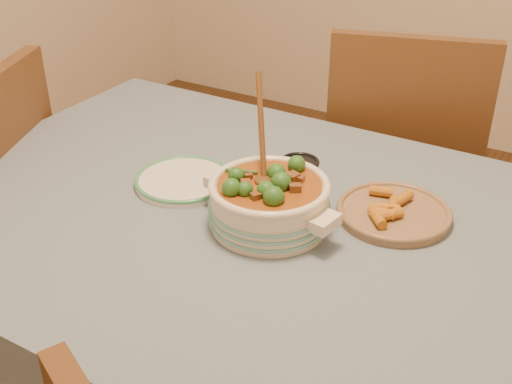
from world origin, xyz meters
TOP-DOWN VIEW (x-y plane):
  - dining_table at (0.00, 0.00)m, footprint 1.68×1.08m
  - stew_casserole at (-0.01, -0.02)m, footprint 0.32×0.28m
  - white_plate at (-0.27, 0.03)m, footprint 0.23×0.23m
  - condiment_bowl at (-0.04, 0.20)m, footprint 0.11×0.11m
  - fried_plate at (0.21, 0.15)m, footprint 0.28×0.28m
  - chair_far at (0.02, 0.80)m, footprint 0.58×0.58m

SIDE VIEW (x-z plane):
  - chair_far at x=0.02m, z-range 0.07..1.06m
  - dining_table at x=0.00m, z-range 0.29..1.04m
  - white_plate at x=-0.27m, z-range 0.76..0.78m
  - fried_plate at x=0.21m, z-range 0.75..0.79m
  - condiment_bowl at x=-0.04m, z-range 0.76..0.81m
  - stew_casserole at x=-0.01m, z-range 0.67..0.97m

